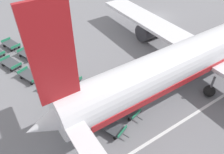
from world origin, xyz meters
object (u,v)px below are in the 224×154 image
(baggage_dolly_row_mid_a_col_a, at_px, (11,45))
(baggage_dolly_row_mid_a_col_e, at_px, (96,92))
(baggage_dolly_row_mid_a_col_b, at_px, (28,54))
(baggage_dolly_row_near_col_e, at_px, (78,107))
(airplane, at_px, (215,47))
(baggage_dolly_row_near_col_d, at_px, (54,90))
(baggage_dolly_row_mid_a_col_d, at_px, (69,78))
(baggage_dolly_row_near_col_b, at_px, (11,64))
(baggage_dolly_row_near_col_f, at_px, (110,126))
(baggage_dolly_row_mid_a_col_c, at_px, (47,66))
(baggage_dolly_row_near_col_c, at_px, (30,76))
(baggage_dolly_row_mid_a_col_f, at_px, (126,109))

(baggage_dolly_row_mid_a_col_a, bearing_deg, baggage_dolly_row_mid_a_col_e, 13.80)
(baggage_dolly_row_mid_a_col_b, height_order, baggage_dolly_row_mid_a_col_e, same)
(baggage_dolly_row_near_col_e, bearing_deg, airplane, 73.92)
(baggage_dolly_row_mid_a_col_b, bearing_deg, baggage_dolly_row_near_col_d, -3.47)
(baggage_dolly_row_mid_a_col_a, relative_size, baggage_dolly_row_mid_a_col_d, 1.00)
(baggage_dolly_row_near_col_b, xyz_separation_m, baggage_dolly_row_near_col_f, (15.63, 3.86, 0.00))
(baggage_dolly_row_near_col_d, relative_size, baggage_dolly_row_mid_a_col_b, 1.00)
(baggage_dolly_row_near_col_d, xyz_separation_m, baggage_dolly_row_mid_a_col_d, (-0.63, 2.38, 0.00))
(baggage_dolly_row_mid_a_col_d, bearing_deg, baggage_dolly_row_mid_a_col_a, -166.57)
(baggage_dolly_row_near_col_f, height_order, baggage_dolly_row_mid_a_col_c, same)
(baggage_dolly_row_near_col_c, distance_m, baggage_dolly_row_mid_a_col_a, 8.46)
(baggage_dolly_row_mid_a_col_b, bearing_deg, baggage_dolly_row_near_col_e, 1.10)
(baggage_dolly_row_near_col_d, bearing_deg, baggage_dolly_row_mid_a_col_a, -178.06)
(baggage_dolly_row_mid_a_col_b, bearing_deg, baggage_dolly_row_mid_a_col_a, -166.61)
(baggage_dolly_row_mid_a_col_e, bearing_deg, baggage_dolly_row_near_col_d, -133.56)
(baggage_dolly_row_near_col_c, distance_m, baggage_dolly_row_mid_a_col_f, 12.34)
(airplane, xyz_separation_m, baggage_dolly_row_near_col_e, (-4.61, -16.00, -3.07))
(airplane, xyz_separation_m, baggage_dolly_row_mid_a_col_b, (-16.89, -16.24, -3.07))
(baggage_dolly_row_near_col_c, bearing_deg, baggage_dolly_row_mid_a_col_c, 101.77)
(baggage_dolly_row_near_col_c, xyz_separation_m, baggage_dolly_row_mid_a_col_b, (-4.53, 1.60, 0.00))
(airplane, height_order, baggage_dolly_row_mid_a_col_c, airplane)
(airplane, bearing_deg, baggage_dolly_row_near_col_d, -116.76)
(baggage_dolly_row_near_col_f, relative_size, baggage_dolly_row_mid_a_col_b, 1.00)
(baggage_dolly_row_near_col_b, relative_size, baggage_dolly_row_near_col_f, 1.00)
(baggage_dolly_row_near_col_b, relative_size, baggage_dolly_row_mid_a_col_c, 1.00)
(baggage_dolly_row_near_col_d, relative_size, baggage_dolly_row_near_col_e, 1.00)
(baggage_dolly_row_near_col_b, height_order, baggage_dolly_row_mid_a_col_c, same)
(baggage_dolly_row_near_col_f, relative_size, baggage_dolly_row_mid_a_col_f, 1.00)
(baggage_dolly_row_mid_a_col_a, height_order, baggage_dolly_row_mid_a_col_d, same)
(baggage_dolly_row_near_col_b, relative_size, baggage_dolly_row_mid_a_col_a, 1.00)
(airplane, relative_size, baggage_dolly_row_near_col_c, 12.54)
(baggage_dolly_row_near_col_e, height_order, baggage_dolly_row_mid_a_col_e, same)
(baggage_dolly_row_mid_a_col_c, bearing_deg, baggage_dolly_row_near_col_c, -78.23)
(baggage_dolly_row_near_col_c, relative_size, baggage_dolly_row_mid_a_col_f, 1.00)
(baggage_dolly_row_mid_a_col_e, bearing_deg, baggage_dolly_row_near_col_f, -18.85)
(baggage_dolly_row_mid_a_col_d, bearing_deg, baggage_dolly_row_mid_a_col_e, 14.91)
(baggage_dolly_row_near_col_c, bearing_deg, baggage_dolly_row_mid_a_col_b, 160.56)
(baggage_dolly_row_near_col_c, height_order, baggage_dolly_row_mid_a_col_d, same)
(baggage_dolly_row_near_col_c, height_order, baggage_dolly_row_mid_a_col_f, same)
(baggage_dolly_row_near_col_d, bearing_deg, baggage_dolly_row_mid_a_col_c, 162.71)
(baggage_dolly_row_near_col_e, xyz_separation_m, baggage_dolly_row_mid_a_col_f, (3.31, 3.63, 0.00))
(baggage_dolly_row_near_col_b, xyz_separation_m, baggage_dolly_row_mid_a_col_a, (-4.57, 1.60, 0.00))
(baggage_dolly_row_mid_a_col_c, xyz_separation_m, baggage_dolly_row_mid_a_col_e, (7.67, 2.03, 0.00))
(baggage_dolly_row_near_col_c, distance_m, baggage_dolly_row_mid_a_col_d, 4.78)
(baggage_dolly_row_near_col_d, height_order, baggage_dolly_row_mid_a_col_b, same)
(baggage_dolly_row_near_col_c, xyz_separation_m, baggage_dolly_row_mid_a_col_c, (-0.51, 2.46, 0.00))
(baggage_dolly_row_near_col_b, xyz_separation_m, baggage_dolly_row_mid_a_col_c, (3.34, 3.40, 0.00))
(airplane, distance_m, baggage_dolly_row_mid_a_col_c, 20.28)
(baggage_dolly_row_near_col_f, xyz_separation_m, baggage_dolly_row_mid_a_col_a, (-20.21, -2.26, 0.00))
(baggage_dolly_row_mid_a_col_d, height_order, baggage_dolly_row_mid_a_col_f, same)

